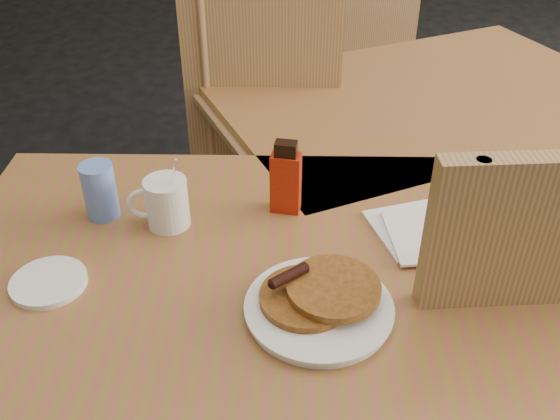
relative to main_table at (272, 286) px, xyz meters
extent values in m
cube|color=brown|center=(0.00, 0.00, 0.02)|extent=(1.34, 0.96, 0.04)
cube|color=#B27B54|center=(0.00, 0.00, 0.01)|extent=(1.38, 1.00, 0.02)
cylinder|color=#B27B54|center=(0.55, 0.34, -0.35)|extent=(0.04, 0.04, 0.71)
cube|color=brown|center=(0.50, 0.73, 0.02)|extent=(1.36, 1.12, 0.04)
cube|color=#B27B54|center=(0.50, 0.73, 0.01)|extent=(1.41, 1.18, 0.02)
cylinder|color=#B27B54|center=(0.00, 0.42, -0.35)|extent=(0.04, 0.04, 0.71)
cylinder|color=#B27B54|center=(1.00, 1.04, -0.35)|extent=(0.04, 0.04, 0.71)
cube|color=#B27B54|center=(0.03, 0.63, -0.22)|extent=(0.50, 0.50, 0.04)
cube|color=#B27B54|center=(0.03, 0.84, 0.06)|extent=(0.46, 0.08, 0.50)
cylinder|color=#B27B54|center=(-0.16, 0.44, -0.47)|extent=(0.04, 0.04, 0.47)
cylinder|color=#B27B54|center=(0.22, 0.82, -0.47)|extent=(0.04, 0.04, 0.47)
cube|color=#B27B54|center=(0.47, 1.36, -0.25)|extent=(0.48, 0.48, 0.04)
cube|color=#B27B54|center=(0.47, 1.56, 0.01)|extent=(0.43, 0.08, 0.47)
cylinder|color=#B27B54|center=(0.30, 1.19, -0.49)|extent=(0.04, 0.04, 0.44)
cylinder|color=#B27B54|center=(0.65, 1.54, -0.49)|extent=(0.04, 0.04, 0.44)
cube|color=#B27B54|center=(0.48, 0.10, -0.21)|extent=(0.48, 0.48, 0.04)
cube|color=#B27B54|center=(0.48, -0.11, 0.07)|extent=(0.47, 0.05, 0.51)
cylinder|color=#B27B54|center=(0.67, 0.29, -0.47)|extent=(0.04, 0.04, 0.48)
cylinder|color=white|center=(0.07, -0.12, 0.05)|extent=(0.25, 0.25, 0.02)
cylinder|color=white|center=(0.07, -0.12, 0.06)|extent=(0.26, 0.26, 0.01)
cylinder|color=#92551E|center=(0.05, -0.11, 0.07)|extent=(0.16, 0.16, 0.01)
cylinder|color=#92551E|center=(0.10, -0.10, 0.08)|extent=(0.16, 0.16, 0.01)
cylinder|color=black|center=(0.02, -0.08, 0.10)|extent=(0.07, 0.06, 0.02)
cylinder|color=white|center=(-0.20, 0.16, 0.09)|extent=(0.09, 0.09, 0.10)
torus|color=white|center=(-0.24, 0.16, 0.09)|extent=(0.07, 0.01, 0.07)
cylinder|color=black|center=(-0.20, 0.16, 0.14)|extent=(0.08, 0.08, 0.01)
cylinder|color=white|center=(-0.19, 0.16, 0.13)|extent=(0.04, 0.04, 0.15)
cube|color=maroon|center=(0.04, 0.19, 0.11)|extent=(0.07, 0.05, 0.13)
cube|color=black|center=(0.04, 0.19, 0.19)|extent=(0.05, 0.04, 0.03)
cube|color=white|center=(0.30, 0.10, 0.04)|extent=(0.21, 0.21, 0.01)
cube|color=white|center=(0.32, 0.07, 0.05)|extent=(0.17, 0.17, 0.01)
cylinder|color=#5C82D8|center=(-0.34, 0.20, 0.10)|extent=(0.08, 0.08, 0.12)
cylinder|color=white|center=(-0.40, -0.01, 0.05)|extent=(0.16, 0.16, 0.01)
camera|label=1|loc=(-0.05, -0.88, 0.80)|focal=40.00mm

